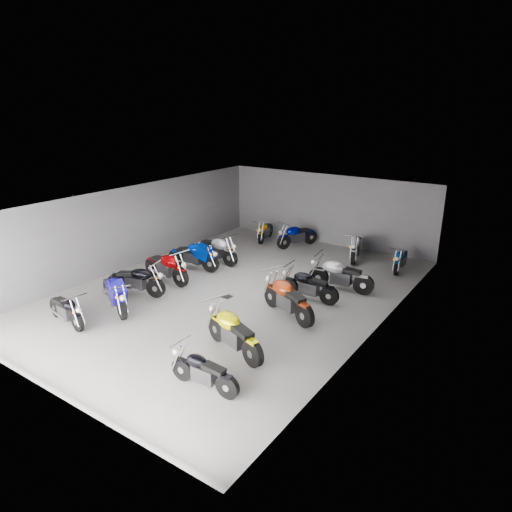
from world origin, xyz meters
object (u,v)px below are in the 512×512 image
object	(u,v)px
motorcycle_left_b	(115,293)
motorcycle_back_e	(356,247)
motorcycle_right_f	(340,275)
motorcycle_left_a	(66,310)
motorcycle_back_b	(265,231)
motorcycle_back_c	(297,236)
drain_grate	(227,297)
motorcycle_right_b	(233,333)
motorcycle_left_f	(216,249)
motorcycle_right_e	(308,286)
motorcycle_back_f	(401,259)
motorcycle_left_d	(166,267)
motorcycle_right_a	(203,371)
motorcycle_left_c	(136,280)
motorcycle_left_e	(194,256)
motorcycle_right_d	(287,299)

from	to	relation	value
motorcycle_left_b	motorcycle_back_e	bearing A→B (deg)	178.75
motorcycle_right_f	motorcycle_left_a	bearing A→B (deg)	133.73
motorcycle_right_f	motorcycle_back_b	size ratio (longest dim) A/B	1.22
motorcycle_back_c	motorcycle_back_e	bearing A→B (deg)	-158.97
drain_grate	motorcycle_right_b	size ratio (longest dim) A/B	0.14
drain_grate	motorcycle_back_c	distance (m)	6.32
motorcycle_back_e	motorcycle_left_f	bearing A→B (deg)	21.94
motorcycle_right_e	motorcycle_back_f	bearing A→B (deg)	-22.11
motorcycle_left_d	motorcycle_right_b	xyz separation A→B (m)	(5.03, -2.59, 0.00)
motorcycle_left_a	motorcycle_right_a	world-z (taller)	motorcycle_left_a
drain_grate	motorcycle_left_c	xyz separation A→B (m)	(-2.63, -1.60, 0.52)
motorcycle_back_b	motorcycle_left_e	bearing A→B (deg)	73.06
motorcycle_left_b	motorcycle_right_e	xyz separation A→B (m)	(4.67, 4.12, -0.06)
motorcycle_left_b	motorcycle_back_f	distance (m)	10.71
drain_grate	motorcycle_right_a	xyz separation A→B (m)	(2.76, -4.40, 0.45)
motorcycle_left_c	motorcycle_right_a	distance (m)	6.08
motorcycle_right_b	motorcycle_back_e	xyz separation A→B (m)	(-0.32, 8.86, -0.03)
motorcycle_left_c	motorcycle_back_e	distance (m)	9.03
motorcycle_left_c	motorcycle_right_b	world-z (taller)	motorcycle_right_b
motorcycle_left_a	motorcycle_left_b	world-z (taller)	motorcycle_left_b
motorcycle_left_b	motorcycle_back_e	distance (m)	9.91
motorcycle_left_b	motorcycle_back_f	world-z (taller)	motorcycle_left_b
motorcycle_left_c	motorcycle_back_b	bearing A→B (deg)	162.49
motorcycle_left_f	motorcycle_right_e	size ratio (longest dim) A/B	1.10
drain_grate	motorcycle_left_d	distance (m)	2.73
motorcycle_left_d	motorcycle_back_b	world-z (taller)	motorcycle_left_d
motorcycle_right_e	motorcycle_right_a	bearing A→B (deg)	-178.57
motorcycle_back_b	motorcycle_back_f	distance (m)	6.59
drain_grate	motorcycle_back_f	xyz separation A→B (m)	(4.00, 5.89, 0.45)
motorcycle_left_c	motorcycle_right_a	size ratio (longest dim) A/B	1.13
motorcycle_left_e	motorcycle_back_b	size ratio (longest dim) A/B	1.20
motorcycle_left_b	motorcycle_left_e	size ratio (longest dim) A/B	0.97
motorcycle_right_a	motorcycle_back_f	xyz separation A→B (m)	(1.24, 10.29, 0.00)
motorcycle_left_e	motorcycle_left_c	bearing A→B (deg)	-7.66
motorcycle_right_b	motorcycle_back_b	size ratio (longest dim) A/B	1.20
motorcycle_back_f	motorcycle_right_f	bearing A→B (deg)	64.94
motorcycle_left_a	motorcycle_left_b	bearing A→B (deg)	174.21
motorcycle_left_d	motorcycle_back_b	distance (m)	6.40
motorcycle_left_c	motorcycle_right_a	world-z (taller)	motorcycle_left_c
motorcycle_left_d	motorcycle_back_e	bearing A→B (deg)	150.07
motorcycle_left_a	motorcycle_back_b	world-z (taller)	motorcycle_left_a
motorcycle_left_b	motorcycle_right_f	world-z (taller)	motorcycle_left_b
motorcycle_left_c	motorcycle_back_f	bearing A→B (deg)	121.36
motorcycle_left_d	motorcycle_back_f	distance (m)	8.99
motorcycle_right_e	motorcycle_back_b	xyz separation A→B (m)	(-4.95, 4.92, -0.04)
motorcycle_left_b	motorcycle_left_f	xyz separation A→B (m)	(-0.23, 5.31, -0.01)
motorcycle_left_a	motorcycle_left_f	distance (m)	6.78
motorcycle_right_d	motorcycle_left_d	bearing A→B (deg)	113.42
motorcycle_left_a	motorcycle_left_d	size ratio (longest dim) A/B	0.83
motorcycle_right_a	motorcycle_back_c	xyz separation A→B (m)	(-3.61, 10.64, 0.07)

